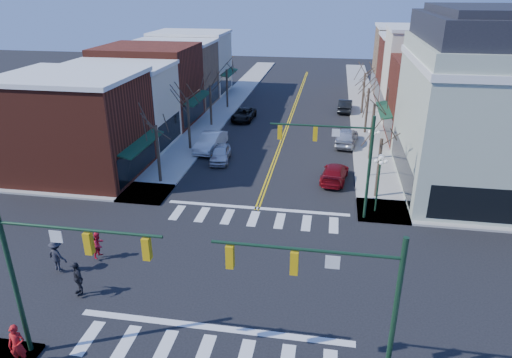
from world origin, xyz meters
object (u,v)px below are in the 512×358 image
at_px(car_right_far, 345,106).
at_px(car_right_mid, 347,137).
at_px(car_left_mid, 211,142).
at_px(pedestrian_dark_a, 78,278).
at_px(pedestrian_dark_b, 57,255).
at_px(car_left_far, 244,114).
at_px(car_right_near, 335,173).
at_px(car_left_near, 220,154).
at_px(pedestrian_red_b, 98,245).
at_px(lamppost_corner, 379,173).
at_px(lamppost_midblock, 373,143).
at_px(pedestrian_red_a, 17,345).
at_px(victorian_corner, 495,103).

bearing_deg(car_right_far, car_right_mid, 93.58).
relative_size(car_left_mid, pedestrian_dark_a, 2.76).
bearing_deg(pedestrian_dark_b, car_left_far, -82.35).
height_order(car_left_far, car_right_near, car_right_near).
distance_m(car_right_near, pedestrian_dark_b, 21.36).
bearing_deg(car_left_near, pedestrian_red_b, -107.05).
distance_m(car_left_far, car_right_near, 19.44).
distance_m(car_right_far, pedestrian_red_b, 38.64).
relative_size(lamppost_corner, car_right_near, 0.93).
distance_m(car_left_near, car_right_near, 10.52).
xyz_separation_m(car_right_near, pedestrian_dark_b, (-14.86, -15.34, 0.39)).
bearing_deg(lamppost_midblock, pedestrian_dark_a, -130.05).
relative_size(car_left_mid, pedestrian_dark_b, 2.78).
height_order(car_left_mid, pedestrian_red_b, pedestrian_red_b).
distance_m(lamppost_corner, car_left_far, 25.44).
xyz_separation_m(lamppost_midblock, pedestrian_red_a, (-15.50, -23.17, -1.85)).
relative_size(victorian_corner, pedestrian_dark_a, 7.68).
relative_size(car_left_mid, car_right_mid, 1.03).
bearing_deg(lamppost_midblock, car_left_far, 132.09).
relative_size(victorian_corner, car_left_near, 3.48).
height_order(victorian_corner, car_right_mid, victorian_corner).
bearing_deg(pedestrian_dark_b, pedestrian_red_b, -119.72).
bearing_deg(pedestrian_dark_b, car_left_near, -89.29).
height_order(victorian_corner, car_left_mid, victorian_corner).
distance_m(victorian_corner, car_left_mid, 24.08).
xyz_separation_m(victorian_corner, car_right_far, (-10.10, 21.31, -5.89)).
relative_size(lamppost_corner, pedestrian_red_a, 2.26).
height_order(car_right_near, pedestrian_red_b, pedestrian_red_b).
xyz_separation_m(lamppost_corner, car_left_near, (-13.00, 8.01, -2.26)).
distance_m(car_left_mid, pedestrian_dark_b, 21.05).
height_order(lamppost_corner, car_right_mid, lamppost_corner).
xyz_separation_m(car_right_mid, pedestrian_red_a, (-13.70, -31.08, 0.27)).
distance_m(car_left_far, pedestrian_red_a, 38.17).
bearing_deg(pedestrian_red_b, car_right_mid, -20.83).
bearing_deg(car_left_mid, pedestrian_dark_b, -92.86).
xyz_separation_m(victorian_corner, lamppost_corner, (-8.30, -6.00, -3.70)).
xyz_separation_m(pedestrian_red_a, pedestrian_red_b, (-0.62, 8.09, -0.16)).
distance_m(car_left_near, car_left_mid, 3.08).
bearing_deg(pedestrian_dark_b, car_left_mid, -83.26).
distance_m(lamppost_midblock, pedestrian_dark_b, 24.41).
distance_m(victorian_corner, car_left_far, 27.37).
bearing_deg(car_right_far, car_left_near, 63.45).
bearing_deg(pedestrian_red_a, pedestrian_red_b, 83.93).
bearing_deg(pedestrian_red_b, pedestrian_dark_a, -158.37).
xyz_separation_m(lamppost_corner, car_right_mid, (-1.80, 14.41, -2.12)).
xyz_separation_m(car_right_near, pedestrian_dark_a, (-12.63, -17.10, 0.40)).
distance_m(car_right_mid, pedestrian_red_a, 33.96).
relative_size(car_left_near, car_right_mid, 0.83).
bearing_deg(pedestrian_dark_a, car_right_near, 94.77).
distance_m(car_left_mid, car_right_mid, 13.34).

